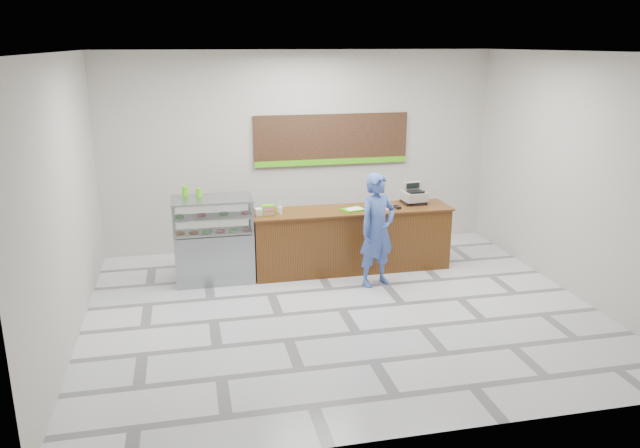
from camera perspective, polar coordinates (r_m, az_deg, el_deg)
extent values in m
plane|color=silver|center=(8.86, 2.01, -7.80)|extent=(7.00, 7.00, 0.00)
plane|color=#BAB4AB|center=(11.18, -1.75, 6.67)|extent=(7.00, 0.00, 7.00)
plane|color=silver|center=(8.09, 2.26, 15.46)|extent=(7.00, 7.00, 0.00)
cube|color=#5F3913|center=(10.22, 2.87, -1.49)|extent=(3.20, 0.70, 1.00)
cube|color=#5F3913|center=(10.07, 2.91, 1.30)|extent=(3.26, 0.76, 0.03)
cube|color=gray|center=(9.92, -9.63, -2.86)|extent=(1.20, 0.70, 0.80)
cube|color=white|center=(9.73, -9.80, 0.76)|extent=(1.20, 0.70, 0.50)
cube|color=gray|center=(9.67, -9.88, 2.27)|extent=(1.22, 0.72, 0.03)
cube|color=silver|center=(9.80, -9.74, -0.54)|extent=(1.14, 0.64, 0.02)
cube|color=silver|center=(9.73, -9.81, 0.81)|extent=(1.14, 0.64, 0.02)
torus|color=#92582C|center=(9.68, -12.67, -0.69)|extent=(0.15, 0.15, 0.05)
torus|color=#92582C|center=(9.68, -11.49, -0.62)|extent=(0.15, 0.15, 0.05)
torus|color=#7FE17D|center=(9.69, -10.31, -0.55)|extent=(0.15, 0.15, 0.05)
torus|color=#D15F81|center=(9.69, -9.13, -0.48)|extent=(0.15, 0.15, 0.05)
torus|color=#7FE17D|center=(9.71, -7.95, -0.41)|extent=(0.15, 0.15, 0.05)
torus|color=#D15F81|center=(9.72, -6.78, -0.34)|extent=(0.15, 0.15, 0.05)
torus|color=#7FE17D|center=(9.76, -12.76, 0.90)|extent=(0.15, 0.15, 0.05)
torus|color=#D15F81|center=(9.76, -10.81, 1.02)|extent=(0.15, 0.15, 0.05)
torus|color=#7FE17D|center=(9.78, -8.86, 1.14)|extent=(0.15, 0.15, 0.05)
torus|color=#D15F81|center=(9.80, -6.92, 1.25)|extent=(0.15, 0.15, 0.05)
cube|color=black|center=(11.22, 1.06, 7.74)|extent=(2.80, 0.05, 0.90)
cube|color=#50C013|center=(11.26, 1.09, 5.71)|extent=(2.80, 0.02, 0.10)
cube|color=black|center=(10.52, 8.54, 2.02)|extent=(0.36, 0.36, 0.05)
cube|color=gray|center=(10.50, 8.57, 2.55)|extent=(0.40, 0.42, 0.14)
cube|color=black|center=(10.41, 8.73, 2.94)|extent=(0.27, 0.21, 0.04)
cube|color=gray|center=(10.56, 8.39, 3.45)|extent=(0.32, 0.12, 0.14)
cube|color=black|center=(10.51, 8.49, 3.49)|extent=(0.24, 0.04, 0.09)
cube|color=black|center=(10.17, 7.08, 1.55)|extent=(0.08, 0.16, 0.04)
cube|color=#2BB702|center=(10.01, 3.03, 1.34)|extent=(0.42, 0.35, 0.02)
cube|color=white|center=(10.01, 3.14, 1.41)|extent=(0.30, 0.25, 0.00)
cube|color=white|center=(9.72, -5.56, 1.11)|extent=(0.13, 0.13, 0.11)
cylinder|color=silver|center=(9.79, -3.68, 1.26)|extent=(0.07, 0.07, 0.11)
cube|color=#50C013|center=(9.69, -4.74, 1.26)|extent=(0.19, 0.13, 0.17)
cylinder|color=#D15F81|center=(10.10, 6.25, 1.36)|extent=(0.14, 0.14, 0.00)
cylinder|color=#50C013|center=(9.87, -12.22, 2.97)|extent=(0.10, 0.10, 0.15)
cylinder|color=#50C013|center=(9.77, -11.01, 2.85)|extent=(0.08, 0.08, 0.13)
imported|color=#3C57A5|center=(9.50, 5.25, -0.56)|extent=(0.75, 0.62, 1.75)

